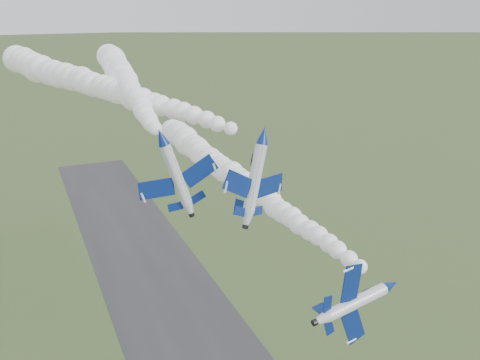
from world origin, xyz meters
The scene contains 6 objects.
jet_lead centered at (11.49, -1.44, 29.97)m, with size 3.21×11.73×9.60m.
smoke_trail_jet_lead centered at (8.29, 33.57, 31.73)m, with size 5.14×65.04×5.14m, color white, non-canonical shape.
jet_pair_left centered at (-8.97, 16.63, 44.71)m, with size 9.65×12.05×3.87m.
smoke_trail_jet_pair_left centered at (-6.12, 49.76, 46.43)m, with size 5.31×61.12×5.31m, color white, non-canonical shape.
jet_pair_right centered at (3.92, 15.76, 43.85)m, with size 10.73×12.77×4.11m.
smoke_trail_jet_pair_right centered at (-10.40, 53.48, 45.44)m, with size 5.86×74.72×5.86m, color white, non-canonical shape.
Camera 1 is at (-24.39, -42.72, 60.04)m, focal length 40.00 mm.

